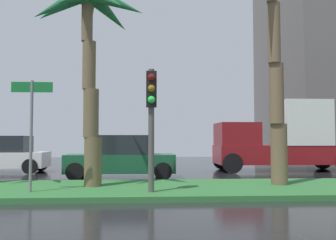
# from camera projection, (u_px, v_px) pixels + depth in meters

# --- Properties ---
(ground_plane) EXTENTS (90.00, 42.00, 0.10)m
(ground_plane) POSITION_uv_depth(u_px,v_px,m) (19.00, 190.00, 11.83)
(ground_plane) COLOR black
(median_strip) EXTENTS (85.50, 4.00, 0.15)m
(median_strip) POSITION_uv_depth(u_px,v_px,m) (8.00, 190.00, 10.84)
(median_strip) COLOR #2D6B33
(median_strip) RESTS_ON ground_plane
(palm_tree_centre) EXTENTS (3.63, 3.54, 6.41)m
(palm_tree_centre) POSITION_uv_depth(u_px,v_px,m) (88.00, 22.00, 11.45)
(palm_tree_centre) COLOR brown
(palm_tree_centre) RESTS_ON median_strip
(traffic_signal_median_right) EXTENTS (0.28, 0.43, 3.31)m
(traffic_signal_median_right) POSITION_uv_depth(u_px,v_px,m) (151.00, 107.00, 10.07)
(traffic_signal_median_right) COLOR #4C4C47
(traffic_signal_median_right) RESTS_ON median_strip
(street_name_sign) EXTENTS (1.10, 0.08, 3.00)m
(street_name_sign) POSITION_uv_depth(u_px,v_px,m) (31.00, 120.00, 10.07)
(street_name_sign) COLOR slate
(street_name_sign) RESTS_ON median_strip
(car_in_traffic_second) EXTENTS (4.30, 2.02, 1.72)m
(car_in_traffic_second) POSITION_uv_depth(u_px,v_px,m) (1.00, 155.00, 17.56)
(car_in_traffic_second) COLOR white
(car_in_traffic_second) RESTS_ON ground_plane
(car_in_traffic_third) EXTENTS (4.30, 2.02, 1.72)m
(car_in_traffic_third) POSITION_uv_depth(u_px,v_px,m) (122.00, 158.00, 14.99)
(car_in_traffic_third) COLOR #195133
(car_in_traffic_third) RESTS_ON ground_plane
(box_truck_lead) EXTENTS (6.40, 2.64, 3.46)m
(box_truck_lead) POSITION_uv_depth(u_px,v_px,m) (282.00, 140.00, 18.52)
(box_truck_lead) COLOR maroon
(box_truck_lead) RESTS_ON ground_plane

